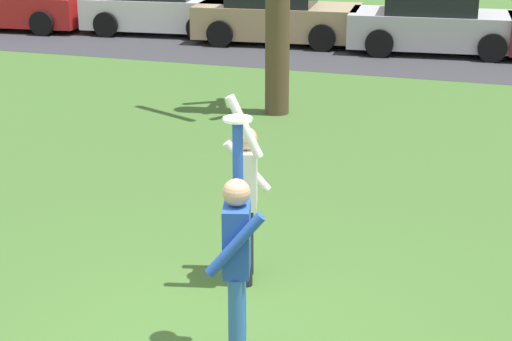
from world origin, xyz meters
name	(u,v)px	position (x,y,z in m)	size (l,w,h in m)	color
person_catcher	(237,254)	(0.27, -0.07, 0.98)	(0.49, 0.58, 2.08)	#3366B7
person_defender	(246,191)	(-0.13, 1.38, 0.98)	(0.54, 0.62, 2.04)	black
frisbee_disc	(238,119)	(0.21, 0.15, 2.09)	(0.24, 0.24, 0.02)	white
parked_car_red	(12,2)	(-11.19, 14.16, 0.73)	(4.25, 2.33, 1.59)	red
parked_car_white	(161,6)	(-6.96, 14.75, 0.73)	(4.25, 2.33, 1.59)	white
parked_car_tan	(276,14)	(-3.63, 14.34, 0.73)	(4.25, 2.33, 1.59)	tan
parked_car_silver	(435,22)	(0.34, 14.27, 0.73)	(4.25, 2.33, 1.59)	#BCBCC1
parking_strip	(356,46)	(-1.58, 14.46, 0.00)	(28.50, 6.40, 0.01)	#38383D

